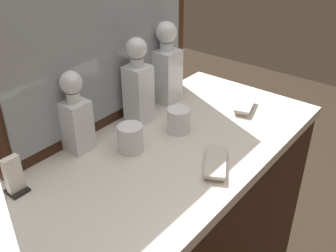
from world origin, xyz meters
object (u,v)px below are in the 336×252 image
object	(u,v)px
crystal_tumbler_far_right	(130,139)
silver_brush_far_left	(245,106)
crystal_decanter_rear	(138,89)
crystal_decanter_right	(76,120)
crystal_decanter_center	(166,70)
crystal_tumbler_left	(178,121)
silver_brush_left	(216,163)
napkin_holder	(14,178)

from	to	relation	value
crystal_tumbler_far_right	silver_brush_far_left	size ratio (longest dim) A/B	0.61
crystal_decanter_rear	crystal_decanter_right	distance (m)	0.25
crystal_tumbler_far_right	silver_brush_far_left	distance (m)	0.48
crystal_decanter_center	crystal_tumbler_left	xyz separation A→B (m)	(-0.15, -0.17, -0.09)
silver_brush_far_left	crystal_tumbler_left	bearing A→B (deg)	160.24
crystal_decanter_right	crystal_tumbler_far_right	xyz separation A→B (m)	(0.09, -0.13, -0.06)
crystal_decanter_right	crystal_tumbler_left	world-z (taller)	crystal_decanter_right
crystal_decanter_center	crystal_tumbler_far_right	world-z (taller)	crystal_decanter_center
crystal_tumbler_left	silver_brush_left	world-z (taller)	crystal_tumbler_left
crystal_decanter_rear	crystal_tumbler_left	bearing A→B (deg)	-80.08
crystal_tumbler_left	napkin_holder	xyz separation A→B (m)	(-0.52, 0.15, 0.01)
crystal_decanter_rear	crystal_tumbler_far_right	world-z (taller)	crystal_decanter_rear
silver_brush_far_left	silver_brush_left	xyz separation A→B (m)	(-0.37, -0.11, 0.00)
silver_brush_far_left	crystal_tumbler_far_right	bearing A→B (deg)	162.66
crystal_decanter_center	napkin_holder	bearing A→B (deg)	-177.48
crystal_decanter_right	silver_brush_left	size ratio (longest dim) A/B	1.55
crystal_decanter_right	crystal_tumbler_left	size ratio (longest dim) A/B	3.17
silver_brush_left	crystal_tumbler_far_right	bearing A→B (deg)	109.54
silver_brush_far_left	crystal_decanter_rear	bearing A→B (deg)	140.43
crystal_decanter_center	silver_brush_left	xyz separation A→B (m)	(-0.25, -0.38, -0.11)
crystal_decanter_rear	silver_brush_far_left	xyz separation A→B (m)	(0.30, -0.25, -0.11)
crystal_tumbler_left	napkin_holder	size ratio (longest dim) A/B	0.74
crystal_tumbler_left	crystal_decanter_right	bearing A→B (deg)	147.39
crystal_tumbler_left	silver_brush_left	bearing A→B (deg)	-114.56
crystal_decanter_right	crystal_tumbler_left	bearing A→B (deg)	-32.61
crystal_decanter_center	silver_brush_far_left	xyz separation A→B (m)	(0.12, -0.27, -0.11)
napkin_holder	silver_brush_far_left	bearing A→B (deg)	-17.11
crystal_decanter_center	crystal_tumbler_far_right	distance (m)	0.37
crystal_tumbler_left	napkin_holder	distance (m)	0.54
crystal_decanter_rear	crystal_decanter_right	world-z (taller)	crystal_decanter_rear
silver_brush_left	crystal_tumbler_left	bearing A→B (deg)	65.44
crystal_tumbler_left	crystal_decanter_center	bearing A→B (deg)	48.43
crystal_decanter_center	crystal_tumbler_far_right	size ratio (longest dim) A/B	3.54
crystal_decanter_right	napkin_holder	world-z (taller)	crystal_decanter_right
crystal_decanter_right	napkin_holder	size ratio (longest dim) A/B	2.34
crystal_decanter_right	napkin_holder	xyz separation A→B (m)	(-0.24, -0.03, -0.06)
crystal_decanter_rear	crystal_tumbler_far_right	xyz separation A→B (m)	(-0.16, -0.11, -0.08)
crystal_decanter_rear	silver_brush_left	xyz separation A→B (m)	(-0.07, -0.36, -0.11)
crystal_decanter_right	silver_brush_far_left	world-z (taller)	crystal_decanter_right
crystal_decanter_right	crystal_tumbler_left	distance (m)	0.33
crystal_tumbler_left	crystal_decanter_rear	bearing A→B (deg)	99.92
crystal_tumbler_far_right	napkin_holder	world-z (taller)	napkin_holder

